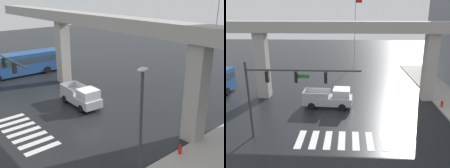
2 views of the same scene
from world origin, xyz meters
TOP-DOWN VIEW (x-y plane):
  - ground_plane at (0.00, 0.00)m, footprint 120.00×120.00m
  - crosswalk_stripes at (-0.00, -6.27)m, footprint 7.15×2.80m
  - elevated_overpass at (0.00, 3.22)m, footprint 49.00×2.05m
  - pickup_truck at (-1.40, 0.39)m, footprint 5.18×2.25m
  - traffic_signal_mast at (-4.55, -6.03)m, footprint 8.69×0.32m
  - fire_hydrant at (10.26, 0.61)m, footprint 0.24×0.24m
  - flagpole at (1.51, 19.00)m, footprint 1.16×0.12m

SIDE VIEW (x-z plane):
  - ground_plane at x=0.00m, z-range 0.00..0.00m
  - crosswalk_stripes at x=0.00m, z-range 0.00..0.01m
  - fire_hydrant at x=10.26m, z-range 0.01..0.86m
  - pickup_truck at x=-1.40m, z-range -0.05..2.03m
  - traffic_signal_mast at x=-4.55m, z-range 1.46..7.66m
  - flagpole at x=1.51m, z-range 0.83..12.72m
  - elevated_overpass at x=0.00m, z-range 2.99..11.70m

